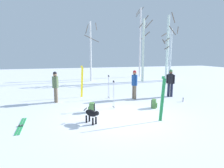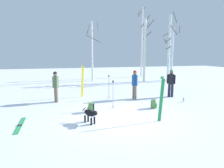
{
  "view_description": "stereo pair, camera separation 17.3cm",
  "coord_description": "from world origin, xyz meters",
  "px_view_note": "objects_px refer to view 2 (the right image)",
  "views": [
    {
      "loc": [
        -2.55,
        -7.4,
        2.65
      ],
      "look_at": [
        0.32,
        2.69,
        1.0
      ],
      "focal_mm": 30.5,
      "sensor_mm": 36.0,
      "label": 1
    },
    {
      "loc": [
        -2.39,
        -7.45,
        2.65
      ],
      "look_at": [
        0.32,
        2.69,
        1.0
      ],
      "focal_mm": 30.5,
      "sensor_mm": 36.0,
      "label": 2
    }
  ],
  "objects_px": {
    "birch_tree_1": "(92,50)",
    "birch_tree_3": "(142,42)",
    "person_0": "(171,81)",
    "person_2": "(56,85)",
    "ski_pair_planted_0": "(161,99)",
    "backpack_1": "(91,107)",
    "ski_poles_1": "(113,94)",
    "person_1": "(135,83)",
    "ski_pair_planted_1": "(82,82)",
    "birch_tree_4": "(172,53)",
    "dog": "(90,114)",
    "water_bottle_0": "(183,100)",
    "backpack_0": "(154,104)",
    "birch_tree_2": "(145,49)",
    "ski_poles_0": "(109,86)",
    "ski_pair_lying_0": "(20,125)",
    "birch_tree_5": "(169,47)"
  },
  "relations": [
    {
      "from": "ski_pair_lying_0",
      "to": "birch_tree_3",
      "type": "relative_size",
      "value": 0.22
    },
    {
      "from": "birch_tree_2",
      "to": "ski_poles_0",
      "type": "bearing_deg",
      "value": -129.64
    },
    {
      "from": "person_2",
      "to": "person_0",
      "type": "bearing_deg",
      "value": -3.94
    },
    {
      "from": "person_0",
      "to": "ski_pair_lying_0",
      "type": "height_order",
      "value": "person_0"
    },
    {
      "from": "backpack_0",
      "to": "birch_tree_1",
      "type": "distance_m",
      "value": 10.96
    },
    {
      "from": "ski_pair_planted_1",
      "to": "backpack_1",
      "type": "height_order",
      "value": "ski_pair_planted_1"
    },
    {
      "from": "birch_tree_3",
      "to": "birch_tree_4",
      "type": "bearing_deg",
      "value": -72.27
    },
    {
      "from": "ski_pair_planted_1",
      "to": "ski_poles_1",
      "type": "bearing_deg",
      "value": -68.61
    },
    {
      "from": "ski_poles_1",
      "to": "backpack_1",
      "type": "bearing_deg",
      "value": -164.82
    },
    {
      "from": "person_1",
      "to": "ski_poles_0",
      "type": "bearing_deg",
      "value": 160.14
    },
    {
      "from": "ski_pair_planted_0",
      "to": "backpack_1",
      "type": "height_order",
      "value": "ski_pair_planted_0"
    },
    {
      "from": "birch_tree_2",
      "to": "birch_tree_3",
      "type": "bearing_deg",
      "value": 70.54
    },
    {
      "from": "person_1",
      "to": "backpack_1",
      "type": "distance_m",
      "value": 3.58
    },
    {
      "from": "ski_pair_planted_1",
      "to": "birch_tree_2",
      "type": "distance_m",
      "value": 8.74
    },
    {
      "from": "dog",
      "to": "ski_pair_planted_0",
      "type": "bearing_deg",
      "value": -9.52
    },
    {
      "from": "backpack_0",
      "to": "birch_tree_1",
      "type": "relative_size",
      "value": 0.08
    },
    {
      "from": "birch_tree_1",
      "to": "ski_poles_0",
      "type": "bearing_deg",
      "value": -92.03
    },
    {
      "from": "ski_poles_0",
      "to": "birch_tree_2",
      "type": "relative_size",
      "value": 0.22
    },
    {
      "from": "dog",
      "to": "birch_tree_3",
      "type": "xyz_separation_m",
      "value": [
        8.12,
        13.78,
        3.7
      ]
    },
    {
      "from": "birch_tree_5",
      "to": "ski_poles_1",
      "type": "bearing_deg",
      "value": -133.87
    },
    {
      "from": "ski_pair_lying_0",
      "to": "backpack_0",
      "type": "bearing_deg",
      "value": 7.63
    },
    {
      "from": "dog",
      "to": "ski_pair_planted_1",
      "type": "distance_m",
      "value": 4.78
    },
    {
      "from": "birch_tree_1",
      "to": "dog",
      "type": "bearing_deg",
      "value": -99.6
    },
    {
      "from": "ski_pair_planted_1",
      "to": "backpack_1",
      "type": "bearing_deg",
      "value": -89.59
    },
    {
      "from": "ski_pair_planted_1",
      "to": "ski_pair_lying_0",
      "type": "height_order",
      "value": "ski_pair_planted_1"
    },
    {
      "from": "backpack_0",
      "to": "birch_tree_2",
      "type": "height_order",
      "value": "birch_tree_2"
    },
    {
      "from": "person_1",
      "to": "birch_tree_2",
      "type": "height_order",
      "value": "birch_tree_2"
    },
    {
      "from": "birch_tree_4",
      "to": "ski_pair_lying_0",
      "type": "bearing_deg",
      "value": -142.97
    },
    {
      "from": "person_2",
      "to": "ski_poles_1",
      "type": "height_order",
      "value": "person_2"
    },
    {
      "from": "person_0",
      "to": "birch_tree_1",
      "type": "bearing_deg",
      "value": 112.98
    },
    {
      "from": "person_2",
      "to": "ski_pair_lying_0",
      "type": "distance_m",
      "value": 3.7
    },
    {
      "from": "dog",
      "to": "water_bottle_0",
      "type": "distance_m",
      "value": 5.89
    },
    {
      "from": "ski_pair_lying_0",
      "to": "backpack_1",
      "type": "height_order",
      "value": "backpack_1"
    },
    {
      "from": "ski_pair_planted_1",
      "to": "ski_pair_lying_0",
      "type": "bearing_deg",
      "value": -123.4
    },
    {
      "from": "ski_pair_planted_0",
      "to": "ski_poles_0",
      "type": "height_order",
      "value": "ski_pair_planted_0"
    },
    {
      "from": "ski_pair_planted_1",
      "to": "backpack_0",
      "type": "xyz_separation_m",
      "value": [
        3.12,
        -3.47,
        -0.76
      ]
    },
    {
      "from": "person_1",
      "to": "backpack_0",
      "type": "height_order",
      "value": "person_1"
    },
    {
      "from": "person_1",
      "to": "birch_tree_2",
      "type": "bearing_deg",
      "value": 61.35
    },
    {
      "from": "birch_tree_1",
      "to": "birch_tree_3",
      "type": "relative_size",
      "value": 0.72
    },
    {
      "from": "person_0",
      "to": "person_2",
      "type": "distance_m",
      "value": 6.92
    },
    {
      "from": "person_2",
      "to": "water_bottle_0",
      "type": "xyz_separation_m",
      "value": [
        6.88,
        -1.85,
        -0.87
      ]
    },
    {
      "from": "dog",
      "to": "backpack_1",
      "type": "distance_m",
      "value": 1.49
    },
    {
      "from": "ski_pair_planted_1",
      "to": "birch_tree_4",
      "type": "distance_m",
      "value": 10.57
    },
    {
      "from": "ski_pair_planted_1",
      "to": "birch_tree_1",
      "type": "relative_size",
      "value": 0.34
    },
    {
      "from": "person_1",
      "to": "birch_tree_1",
      "type": "xyz_separation_m",
      "value": [
        -1.17,
        8.38,
        2.05
      ]
    },
    {
      "from": "ski_poles_0",
      "to": "ski_poles_1",
      "type": "height_order",
      "value": "ski_poles_0"
    },
    {
      "from": "person_2",
      "to": "ski_pair_planted_1",
      "type": "bearing_deg",
      "value": 30.35
    },
    {
      "from": "ski_poles_1",
      "to": "water_bottle_0",
      "type": "bearing_deg",
      "value": 2.92
    },
    {
      "from": "backpack_1",
      "to": "water_bottle_0",
      "type": "relative_size",
      "value": 1.94
    },
    {
      "from": "ski_pair_lying_0",
      "to": "birch_tree_2",
      "type": "height_order",
      "value": "birch_tree_2"
    }
  ]
}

